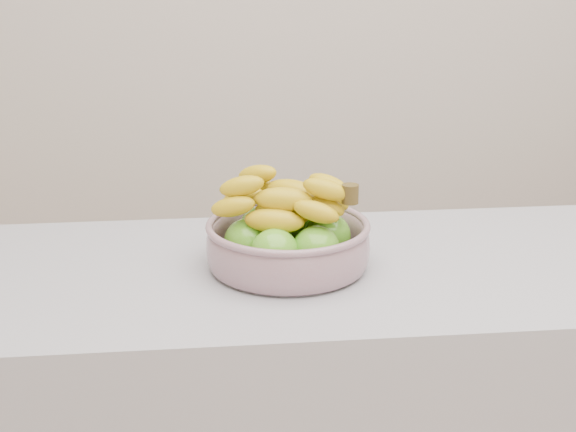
% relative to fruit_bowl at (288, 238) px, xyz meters
% --- Properties ---
extents(fruit_bowl, '(0.30, 0.30, 0.17)m').
position_rel_fruit_bowl_xyz_m(fruit_bowl, '(0.00, 0.00, 0.00)').
color(fruit_bowl, '#8F9CAC').
rests_on(fruit_bowl, counter).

